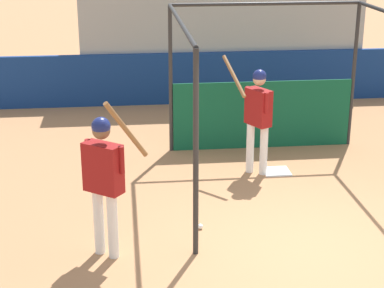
{
  "coord_description": "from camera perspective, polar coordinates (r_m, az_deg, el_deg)",
  "views": [
    {
      "loc": [
        -2.32,
        -7.08,
        4.01
      ],
      "look_at": [
        -1.37,
        1.46,
        1.0
      ],
      "focal_mm": 60.0,
      "sensor_mm": 36.0,
      "label": 1
    }
  ],
  "objects": [
    {
      "name": "ground_plane",
      "position": [
        8.46,
        10.53,
        -9.34
      ],
      "size": [
        60.0,
        60.0,
        0.0
      ],
      "primitive_type": "plane",
      "color": "#A8754C"
    },
    {
      "name": "home_plate",
      "position": [
        10.89,
        7.52,
        -2.43
      ],
      "size": [
        0.44,
        0.44,
        0.02
      ],
      "color": "white",
      "rests_on": "ground"
    },
    {
      "name": "outfield_wall",
      "position": [
        14.81,
        2.89,
        5.94
      ],
      "size": [
        24.0,
        0.12,
        1.17
      ],
      "color": "navy",
      "rests_on": "ground"
    },
    {
      "name": "bleacher_section",
      "position": [
        16.26,
        2.01,
        10.15
      ],
      "size": [
        6.5,
        3.2,
        2.85
      ],
      "color": "#9E9E99",
      "rests_on": "ground"
    },
    {
      "name": "player_waiting",
      "position": [
        7.83,
        -7.83,
        -2.59
      ],
      "size": [
        0.81,
        0.62,
        2.1
      ],
      "rotation": [
        0.0,
        0.0,
        -0.65
      ],
      "color": "white",
      "rests_on": "ground"
    },
    {
      "name": "batting_cage",
      "position": [
        11.0,
        7.16,
        4.33
      ],
      "size": [
        3.42,
        3.95,
        2.66
      ],
      "color": "#282828",
      "rests_on": "ground"
    },
    {
      "name": "player_batter",
      "position": [
        10.46,
        5.84,
        2.9
      ],
      "size": [
        0.75,
        0.74,
        1.92
      ],
      "rotation": [
        0.0,
        0.0,
        2.06
      ],
      "color": "white",
      "rests_on": "ground"
    },
    {
      "name": "baseball",
      "position": [
        8.86,
        0.74,
        -7.34
      ],
      "size": [
        0.07,
        0.07,
        0.07
      ],
      "color": "white",
      "rests_on": "ground"
    }
  ]
}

